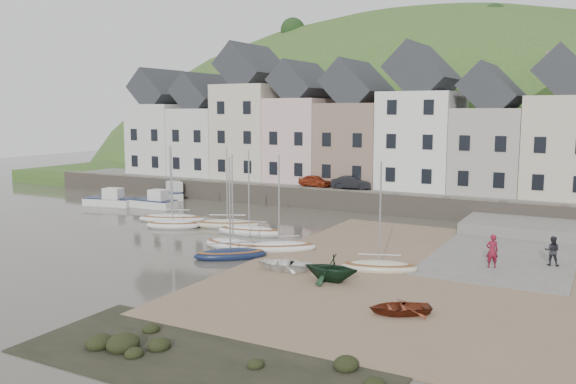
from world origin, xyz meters
The scene contains 27 objects.
ground centered at (0.00, 0.00, 0.00)m, with size 160.00×160.00×0.00m, color #4A443A.
quay_land centered at (0.00, 32.00, 0.75)m, with size 90.00×30.00×1.50m, color #335622.
quay_street centered at (0.00, 20.50, 1.55)m, with size 70.00×7.00×0.10m, color slate.
seawall centered at (0.00, 17.00, 0.90)m, with size 70.00×1.20×1.80m, color slate.
beach centered at (11.00, 0.00, 0.03)m, with size 18.00×26.00×0.06m, color #7A634A.
slipway centered at (15.00, 8.00, 0.06)m, with size 8.00×18.00×0.12m, color slate.
hillside centered at (-5.00, 60.00, -17.99)m, with size 134.40×84.00×84.00m.
townhouse_terrace centered at (1.76, 24.00, 7.32)m, with size 61.05×8.00×13.93m.
sailboat_0 centered at (-10.35, 5.52, 0.26)m, with size 5.54×3.52×6.32m.
sailboat_1 centered at (-8.57, 3.50, 0.27)m, with size 4.33×3.11×6.32m.
sailboat_2 centered at (-5.05, 5.66, 0.26)m, with size 5.19×3.56×6.32m.
sailboat_3 centered at (-2.22, 4.26, 0.26)m, with size 4.99×2.33×6.32m.
sailboat_4 centered at (-0.75, -0.05, 0.26)m, with size 4.38×1.70×6.32m.
sailboat_5 centered at (0.54, -2.26, 0.26)m, with size 4.37×3.97×6.32m.
sailboat_6 centered at (2.17, 0.82, 0.26)m, with size 4.78×3.92×6.32m.
sailboat_7 centered at (9.42, -0.80, 0.26)m, with size 4.50×2.84×6.32m.
motorboat_0 centered at (-16.12, 10.08, 0.58)m, with size 4.42×1.77×1.70m.
motorboat_1 centered at (-20.52, 9.03, 0.58)m, with size 4.92×2.64×1.70m.
motorboat_2 centered at (-18.85, 15.42, 0.58)m, with size 5.18×4.16×1.70m.
rowboat_white centered at (4.64, -3.15, 0.38)m, with size 2.20×3.08×0.64m, color white.
rowboat_green centered at (7.97, -4.02, 0.80)m, with size 2.42×2.81×1.48m, color black.
rowboat_red centered at (12.64, -7.13, 0.34)m, with size 1.93×2.71×0.56m, color maroon.
person_red centered at (14.81, 2.56, 1.06)m, with size 0.69×0.45×1.89m, color maroon.
person_dark centered at (17.72, 4.66, 0.96)m, with size 0.82×0.64×1.69m, color #222228.
car_left centered at (-4.41, 19.50, 2.16)m, with size 1.33×3.30×1.13m, color maroon.
car_right centered at (-0.67, 19.50, 2.20)m, with size 1.28×3.67×1.21m, color black.
shore_rocks centered at (7.38, -15.08, 0.10)m, with size 14.00×6.00×0.77m.
Camera 1 is at (20.33, -31.44, 8.83)m, focal length 37.31 mm.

